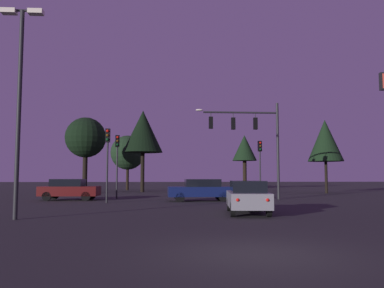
{
  "coord_description": "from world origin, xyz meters",
  "views": [
    {
      "loc": [
        -1.95,
        -8.87,
        1.74
      ],
      "look_at": [
        -0.41,
        17.49,
        3.89
      ],
      "focal_mm": 36.83,
      "sensor_mm": 36.0,
      "label": 1
    }
  ],
  "objects_px": {
    "tree_behind_sign": "(86,138)",
    "tree_right_cluster": "(143,132)",
    "traffic_light_corner_right": "(117,154)",
    "traffic_light_corner_left": "(107,150)",
    "car_crossing_right": "(69,189)",
    "tree_lot_edge": "(325,141)",
    "parking_lot_lamp_post": "(20,86)",
    "tree_center_horizon": "(128,153)",
    "tree_left_far": "(244,148)",
    "traffic_signal_mast_arm": "(252,133)",
    "car_nearside_lane": "(247,196)",
    "car_crossing_left": "(201,190)",
    "traffic_light_median": "(260,157)"
  },
  "relations": [
    {
      "from": "tree_left_far",
      "to": "tree_right_cluster",
      "type": "relative_size",
      "value": 0.8
    },
    {
      "from": "traffic_light_median",
      "to": "car_crossing_right",
      "type": "height_order",
      "value": "traffic_light_median"
    },
    {
      "from": "car_nearside_lane",
      "to": "tree_right_cluster",
      "type": "height_order",
      "value": "tree_right_cluster"
    },
    {
      "from": "car_crossing_left",
      "to": "tree_center_horizon",
      "type": "relative_size",
      "value": 0.68
    },
    {
      "from": "traffic_light_corner_right",
      "to": "tree_center_horizon",
      "type": "bearing_deg",
      "value": 93.58
    },
    {
      "from": "traffic_signal_mast_arm",
      "to": "tree_center_horizon",
      "type": "height_order",
      "value": "traffic_signal_mast_arm"
    },
    {
      "from": "tree_left_far",
      "to": "tree_right_cluster",
      "type": "height_order",
      "value": "tree_right_cluster"
    },
    {
      "from": "tree_left_far",
      "to": "tree_center_horizon",
      "type": "xyz_separation_m",
      "value": [
        -15.19,
        -2.86,
        -0.78
      ]
    },
    {
      "from": "traffic_light_corner_right",
      "to": "car_crossing_right",
      "type": "relative_size",
      "value": 1.14
    },
    {
      "from": "traffic_light_corner_right",
      "to": "car_crossing_right",
      "type": "bearing_deg",
      "value": -160.27
    },
    {
      "from": "parking_lot_lamp_post",
      "to": "traffic_light_corner_left",
      "type": "bearing_deg",
      "value": 77.66
    },
    {
      "from": "traffic_light_median",
      "to": "parking_lot_lamp_post",
      "type": "relative_size",
      "value": 0.55
    },
    {
      "from": "traffic_light_corner_left",
      "to": "car_nearside_lane",
      "type": "bearing_deg",
      "value": -45.54
    },
    {
      "from": "tree_left_far",
      "to": "tree_lot_edge",
      "type": "bearing_deg",
      "value": -65.5
    },
    {
      "from": "tree_left_far",
      "to": "tree_center_horizon",
      "type": "height_order",
      "value": "tree_left_far"
    },
    {
      "from": "traffic_light_corner_left",
      "to": "tree_lot_edge",
      "type": "distance_m",
      "value": 23.97
    },
    {
      "from": "tree_behind_sign",
      "to": "tree_right_cluster",
      "type": "xyz_separation_m",
      "value": [
        5.75,
        2.27,
        0.94
      ]
    },
    {
      "from": "tree_behind_sign",
      "to": "tree_right_cluster",
      "type": "distance_m",
      "value": 6.26
    },
    {
      "from": "car_nearside_lane",
      "to": "tree_behind_sign",
      "type": "relative_size",
      "value": 0.57
    },
    {
      "from": "traffic_light_median",
      "to": "tree_left_far",
      "type": "xyz_separation_m",
      "value": [
        2.29,
        18.72,
        2.06
      ]
    },
    {
      "from": "car_nearside_lane",
      "to": "car_crossing_left",
      "type": "bearing_deg",
      "value": 98.63
    },
    {
      "from": "tree_left_far",
      "to": "traffic_signal_mast_arm",
      "type": "bearing_deg",
      "value": -99.46
    },
    {
      "from": "tree_behind_sign",
      "to": "tree_center_horizon",
      "type": "bearing_deg",
      "value": 65.9
    },
    {
      "from": "traffic_light_corner_left",
      "to": "car_crossing_right",
      "type": "distance_m",
      "value": 5.07
    },
    {
      "from": "parking_lot_lamp_post",
      "to": "traffic_light_median",
      "type": "bearing_deg",
      "value": 50.57
    },
    {
      "from": "car_nearside_lane",
      "to": "tree_center_horizon",
      "type": "distance_m",
      "value": 32.38
    },
    {
      "from": "tree_left_far",
      "to": "tree_center_horizon",
      "type": "bearing_deg",
      "value": -169.33
    },
    {
      "from": "tree_behind_sign",
      "to": "tree_right_cluster",
      "type": "height_order",
      "value": "tree_right_cluster"
    },
    {
      "from": "traffic_signal_mast_arm",
      "to": "traffic_light_corner_right",
      "type": "relative_size",
      "value": 1.5
    },
    {
      "from": "tree_center_horizon",
      "to": "tree_lot_edge",
      "type": "distance_m",
      "value": 23.3
    },
    {
      "from": "parking_lot_lamp_post",
      "to": "tree_behind_sign",
      "type": "xyz_separation_m",
      "value": [
        -2.51,
        24.89,
        0.24
      ]
    },
    {
      "from": "car_crossing_left",
      "to": "tree_center_horizon",
      "type": "bearing_deg",
      "value": 108.76
    },
    {
      "from": "traffic_light_corner_left",
      "to": "parking_lot_lamp_post",
      "type": "relative_size",
      "value": 0.56
    },
    {
      "from": "traffic_signal_mast_arm",
      "to": "tree_left_far",
      "type": "height_order",
      "value": "traffic_signal_mast_arm"
    },
    {
      "from": "traffic_light_median",
      "to": "tree_right_cluster",
      "type": "relative_size",
      "value": 0.53
    },
    {
      "from": "traffic_signal_mast_arm",
      "to": "traffic_light_corner_left",
      "type": "distance_m",
      "value": 10.92
    },
    {
      "from": "traffic_light_corner_left",
      "to": "tree_lot_edge",
      "type": "relative_size",
      "value": 0.65
    },
    {
      "from": "car_nearside_lane",
      "to": "tree_behind_sign",
      "type": "height_order",
      "value": "tree_behind_sign"
    },
    {
      "from": "tree_behind_sign",
      "to": "tree_center_horizon",
      "type": "distance_m",
      "value": 8.72
    },
    {
      "from": "car_crossing_right",
      "to": "tree_behind_sign",
      "type": "bearing_deg",
      "value": 96.94
    },
    {
      "from": "traffic_signal_mast_arm",
      "to": "tree_behind_sign",
      "type": "relative_size",
      "value": 0.93
    },
    {
      "from": "traffic_signal_mast_arm",
      "to": "tree_left_far",
      "type": "xyz_separation_m",
      "value": [
        3.79,
        22.75,
        0.42
      ]
    },
    {
      "from": "car_nearside_lane",
      "to": "tree_left_far",
      "type": "bearing_deg",
      "value": 79.23
    },
    {
      "from": "tree_center_horizon",
      "to": "tree_left_far",
      "type": "bearing_deg",
      "value": 10.67
    },
    {
      "from": "traffic_signal_mast_arm",
      "to": "tree_behind_sign",
      "type": "height_order",
      "value": "tree_behind_sign"
    },
    {
      "from": "traffic_light_corner_left",
      "to": "tree_left_far",
      "type": "xyz_separation_m",
      "value": [
        14.1,
        25.98,
        2.0
      ]
    },
    {
      "from": "car_crossing_right",
      "to": "tree_behind_sign",
      "type": "relative_size",
      "value": 0.54
    },
    {
      "from": "car_nearside_lane",
      "to": "tree_center_horizon",
      "type": "bearing_deg",
      "value": 105.81
    },
    {
      "from": "parking_lot_lamp_post",
      "to": "tree_right_cluster",
      "type": "xyz_separation_m",
      "value": [
        3.24,
        27.16,
        1.18
      ]
    },
    {
      "from": "traffic_light_corner_right",
      "to": "traffic_light_corner_left",
      "type": "bearing_deg",
      "value": -91.27
    }
  ]
}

